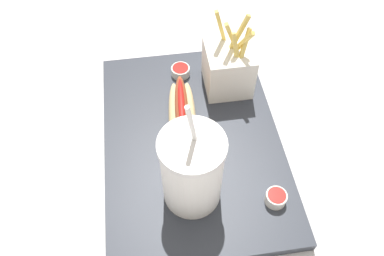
{
  "coord_description": "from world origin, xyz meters",
  "views": [
    {
      "loc": [
        -0.41,
        0.06,
        0.6
      ],
      "look_at": [
        0.0,
        0.0,
        0.05
      ],
      "focal_mm": 35.95,
      "sensor_mm": 36.0,
      "label": 1
    }
  ],
  "objects_px": {
    "fries_basket": "(228,67)",
    "ketchup_cup_1": "(181,71)",
    "hot_dog_1": "(182,115)",
    "soda_cup": "(192,170)",
    "ketchup_cup_2": "(276,198)"
  },
  "relations": [
    {
      "from": "hot_dog_1",
      "to": "ketchup_cup_1",
      "type": "distance_m",
      "value": 0.13
    },
    {
      "from": "soda_cup",
      "to": "ketchup_cup_1",
      "type": "height_order",
      "value": "soda_cup"
    },
    {
      "from": "soda_cup",
      "to": "ketchup_cup_1",
      "type": "bearing_deg",
      "value": -3.77
    },
    {
      "from": "ketchup_cup_1",
      "to": "fries_basket",
      "type": "bearing_deg",
      "value": -116.01
    },
    {
      "from": "fries_basket",
      "to": "ketchup_cup_1",
      "type": "height_order",
      "value": "fries_basket"
    },
    {
      "from": "soda_cup",
      "to": "fries_basket",
      "type": "distance_m",
      "value": 0.26
    },
    {
      "from": "ketchup_cup_1",
      "to": "ketchup_cup_2",
      "type": "bearing_deg",
      "value": -159.73
    },
    {
      "from": "soda_cup",
      "to": "ketchup_cup_1",
      "type": "distance_m",
      "value": 0.29
    },
    {
      "from": "soda_cup",
      "to": "ketchup_cup_2",
      "type": "distance_m",
      "value": 0.15
    },
    {
      "from": "soda_cup",
      "to": "hot_dog_1",
      "type": "distance_m",
      "value": 0.16
    },
    {
      "from": "soda_cup",
      "to": "ketchup_cup_2",
      "type": "height_order",
      "value": "soda_cup"
    },
    {
      "from": "ketchup_cup_1",
      "to": "ketchup_cup_2",
      "type": "relative_size",
      "value": 1.1
    },
    {
      "from": "ketchup_cup_1",
      "to": "soda_cup",
      "type": "bearing_deg",
      "value": 176.23
    },
    {
      "from": "fries_basket",
      "to": "ketchup_cup_1",
      "type": "xyz_separation_m",
      "value": [
        0.04,
        0.09,
        -0.04
      ]
    },
    {
      "from": "fries_basket",
      "to": "hot_dog_1",
      "type": "bearing_deg",
      "value": 129.61
    }
  ]
}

